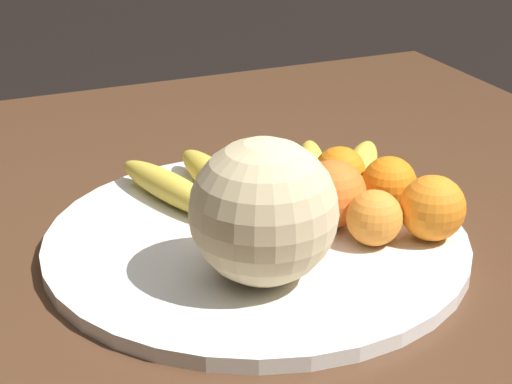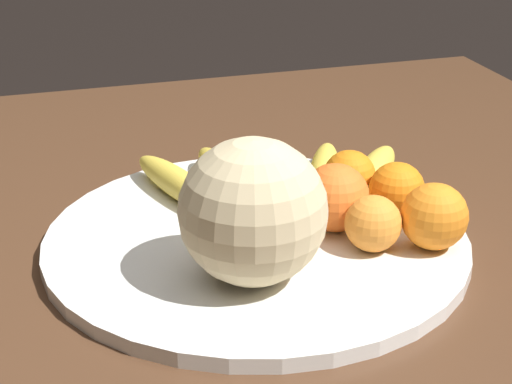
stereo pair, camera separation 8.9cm
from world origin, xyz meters
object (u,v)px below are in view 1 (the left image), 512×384
object	(u,v)px
kitchen_table	(280,312)
orange_back_left	(389,184)
orange_front_left	(332,194)
orange_back_right	(374,218)
fruit_bowl	(256,240)
banana_bunch	(266,177)
melon	(264,211)
produce_tag	(318,210)
orange_top_small	(258,201)
orange_mid_center	(432,208)
orange_front_right	(340,172)

from	to	relation	value
kitchen_table	orange_back_left	bearing A→B (deg)	87.52
orange_front_left	orange_back_left	distance (m)	0.08
orange_front_left	orange_back_right	distance (m)	0.06
kitchen_table	fruit_bowl	bearing A→B (deg)	-79.21
orange_front_left	orange_back_right	size ratio (longest dim) A/B	1.26
banana_bunch	orange_back_right	world-z (taller)	orange_back_right
melon	produce_tag	world-z (taller)	melon
melon	orange_back_left	bearing A→B (deg)	114.42
fruit_bowl	orange_top_small	world-z (taller)	orange_top_small
orange_front_left	fruit_bowl	bearing A→B (deg)	-97.35
banana_bunch	produce_tag	size ratio (longest dim) A/B	4.16
fruit_bowl	orange_mid_center	bearing A→B (deg)	64.71
melon	orange_top_small	bearing A→B (deg)	159.84
produce_tag	fruit_bowl	bearing A→B (deg)	-118.50
orange_back_left	orange_back_right	size ratio (longest dim) A/B	1.05
fruit_bowl	orange_front_right	world-z (taller)	orange_front_right
fruit_bowl	orange_mid_center	world-z (taller)	orange_mid_center
kitchen_table	orange_top_small	bearing A→B (deg)	-106.97
banana_bunch	orange_top_small	distance (m)	0.10
melon	orange_front_right	bearing A→B (deg)	131.46
banana_bunch	orange_front_right	bearing A→B (deg)	-112.20
fruit_bowl	orange_front_left	world-z (taller)	orange_front_left
orange_mid_center	orange_back_right	distance (m)	0.06
produce_tag	orange_back_left	bearing A→B (deg)	26.49
orange_mid_center	banana_bunch	bearing A→B (deg)	-147.60
orange_top_small	orange_back_left	bearing A→B (deg)	85.10
orange_front_right	orange_back_left	size ratio (longest dim) A/B	0.98
produce_tag	banana_bunch	bearing A→B (deg)	159.58
kitchen_table	orange_mid_center	distance (m)	0.22
kitchen_table	produce_tag	distance (m)	0.13
kitchen_table	melon	distance (m)	0.21
banana_bunch	orange_front_right	size ratio (longest dim) A/B	5.55
fruit_bowl	orange_front_left	size ratio (longest dim) A/B	6.10
fruit_bowl	melon	xyz separation A→B (m)	(0.09, -0.03, 0.08)
orange_mid_center	produce_tag	xyz separation A→B (m)	(-0.10, -0.08, -0.03)
banana_bunch	orange_front_left	distance (m)	0.11
kitchen_table	banana_bunch	distance (m)	0.16
orange_top_small	orange_front_left	bearing A→B (deg)	72.11
melon	orange_back_left	xyz separation A→B (m)	(-0.09, 0.19, -0.04)
kitchen_table	orange_mid_center	xyz separation A→B (m)	(0.09, 0.13, 0.14)
melon	produce_tag	size ratio (longest dim) A/B	1.75
kitchen_table	melon	bearing A→B (deg)	-33.76
orange_mid_center	produce_tag	bearing A→B (deg)	-142.88
fruit_bowl	orange_back_left	distance (m)	0.17
fruit_bowl	melon	distance (m)	0.12
melon	orange_front_left	distance (m)	0.14
orange_back_left	fruit_bowl	bearing A→B (deg)	-89.78
kitchen_table	orange_front_right	xyz separation A→B (m)	(-0.05, 0.09, 0.14)
fruit_bowl	orange_back_right	world-z (taller)	orange_back_right
orange_back_left	kitchen_table	bearing A→B (deg)	-92.48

